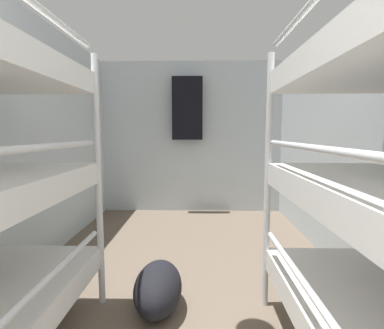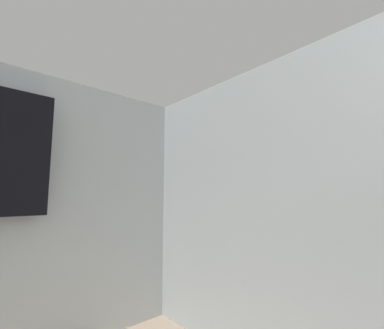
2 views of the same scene
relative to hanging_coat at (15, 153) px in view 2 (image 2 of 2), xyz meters
name	(u,v)px [view 2 (image 2 of 2)]	position (x,y,z in m)	size (l,w,h in m)	color
wall_back	(17,211)	(0.06, 0.15, -0.42)	(2.80, 0.06, 2.24)	silver
hanging_coat	(15,153)	(0.00, 0.00, 0.00)	(0.44, 0.12, 0.90)	black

